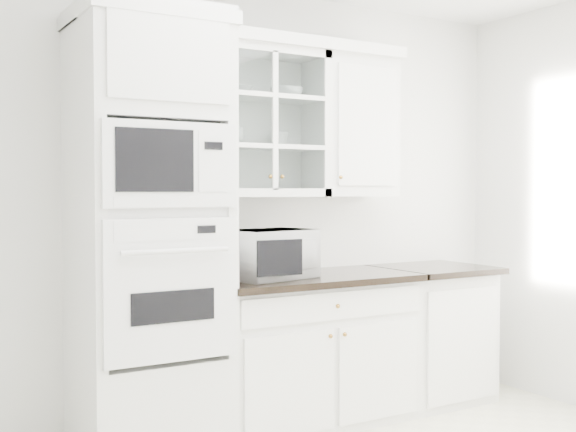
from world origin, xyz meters
TOP-DOWN VIEW (x-y plane):
  - room_shell at (0.00, 0.43)m, footprint 4.00×3.50m
  - oven_column at (-0.75, 1.42)m, footprint 0.76×0.68m
  - base_cabinet_run at (0.28, 1.45)m, footprint 1.32×0.67m
  - extra_base_cabinet at (1.28, 1.45)m, footprint 0.72×0.67m
  - upper_cabinet_glass at (0.03, 1.58)m, footprint 0.80×0.33m
  - upper_cabinet_solid at (0.71, 1.58)m, footprint 0.55×0.33m
  - crown_molding at (-0.07, 1.56)m, footprint 2.14×0.38m
  - countertop_microwave at (-0.02, 1.42)m, footprint 0.57×0.51m
  - bowl_a at (-0.15, 1.57)m, footprint 0.23×0.23m
  - bowl_b at (0.20, 1.57)m, footprint 0.25×0.25m
  - cup_a at (-0.17, 1.57)m, footprint 0.16×0.16m
  - cup_b at (0.17, 1.60)m, footprint 0.11×0.11m

SIDE VIEW (x-z plane):
  - base_cabinet_run at x=0.28m, z-range 0.00..0.92m
  - extra_base_cabinet at x=1.28m, z-range 0.00..0.92m
  - countertop_microwave at x=-0.02m, z-range 0.92..1.21m
  - oven_column at x=-0.75m, z-range 0.00..2.40m
  - cup_b at x=0.17m, z-range 1.71..1.80m
  - cup_a at x=-0.17m, z-range 1.71..1.81m
  - room_shell at x=0.00m, z-range 0.43..3.13m
  - upper_cabinet_glass at x=0.03m, z-range 1.40..2.30m
  - upper_cabinet_solid at x=0.71m, z-range 1.40..2.30m
  - bowl_a at x=-0.15m, z-range 2.01..2.06m
  - bowl_b at x=0.20m, z-range 2.01..2.07m
  - crown_molding at x=-0.07m, z-range 2.30..2.37m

